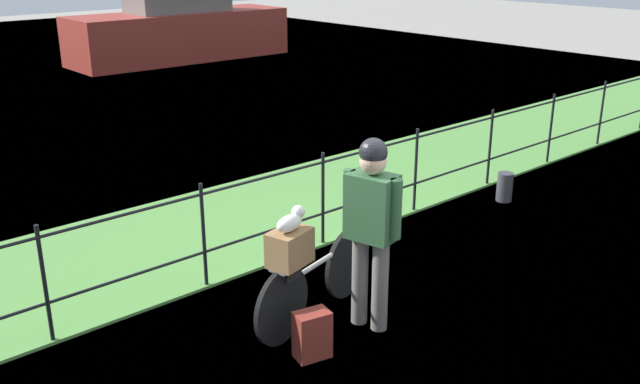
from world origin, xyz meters
The scene contains 10 objects.
ground_plane centered at (0.00, 0.00, 0.00)m, with size 60.00×60.00×0.00m, color gray.
grass_strip centered at (0.00, 3.21, 0.01)m, with size 27.00×2.40×0.03m, color #569342.
iron_fence centered at (0.00, 2.05, 0.61)m, with size 18.04×0.04×1.06m.
bicycle_main centered at (-1.10, 0.91, 0.35)m, with size 1.62×0.44×0.67m.
wooden_crate centered at (-1.44, 0.83, 0.82)m, with size 0.36×0.25×0.30m, color olive.
terrier_dog centered at (-1.42, 0.83, 1.04)m, with size 0.32×0.20×0.18m.
cyclist_person centered at (-0.83, 0.52, 1.00)m, with size 0.35×0.53×1.68m.
backpack_on_paving centered at (-1.52, 0.47, 0.20)m, with size 0.28×0.18×0.40m, color maroon.
mooring_bollard centered at (2.67, 1.55, 0.19)m, with size 0.20×0.20×0.37m, color #38383D.
moored_boat_near centered at (5.48, 14.24, 0.90)m, with size 6.13×1.94×4.00m.
Camera 1 is at (-4.65, -3.19, 3.15)m, focal length 39.10 mm.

